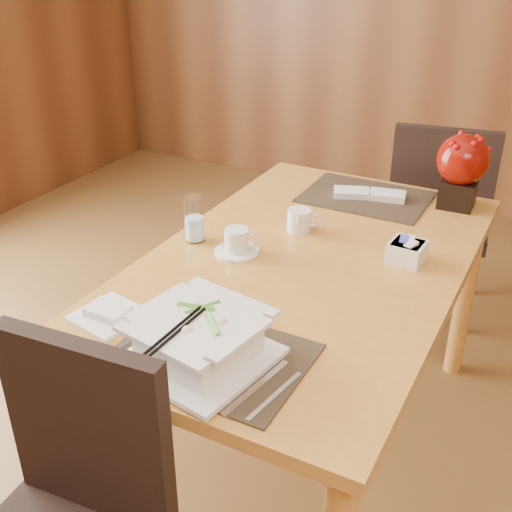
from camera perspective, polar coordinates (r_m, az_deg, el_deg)
The scene contains 12 objects.
dining_table at distance 2.00m, azimuth 4.33°, elevation -2.76°, with size 0.90×1.50×0.75m.
placemat_near at distance 1.54m, azimuth -3.97°, elevation -8.83°, with size 0.45×0.33×0.01m, color black.
placemat_far at distance 2.42m, azimuth 9.73°, elevation 5.21°, with size 0.45×0.33×0.01m, color black.
soup_setting at distance 1.49m, azimuth -5.10°, elevation -7.48°, with size 0.35×0.35×0.12m.
coffee_cup at distance 1.97m, azimuth -1.72°, elevation 1.18°, with size 0.14×0.14×0.08m.
water_glass at distance 2.04m, azimuth -5.51°, elevation 3.30°, with size 0.07×0.07×0.15m, color white.
creamer_jug at distance 2.12m, azimuth 3.85°, elevation 3.21°, with size 0.10×0.10×0.07m, color silver, non-canonical shape.
sugar_caddy at distance 1.98m, azimuth 13.26°, elevation 0.38°, with size 0.10×0.10×0.06m, color silver.
berry_decor at distance 2.37m, azimuth 17.83°, elevation 7.59°, with size 0.18×0.18×0.27m.
napkins_far at distance 2.41m, azimuth 10.27°, elevation 5.42°, with size 0.26×0.09×0.02m, color silver, non-canonical shape.
bread_plate at distance 1.71m, azimuth -12.96°, elevation -5.21°, with size 0.16×0.16×0.01m, color silver.
far_chair at distance 2.92m, azimuth 15.88°, elevation 3.74°, with size 0.50×0.50×0.94m.
Camera 1 is at (0.67, -0.99, 1.67)m, focal length 45.00 mm.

